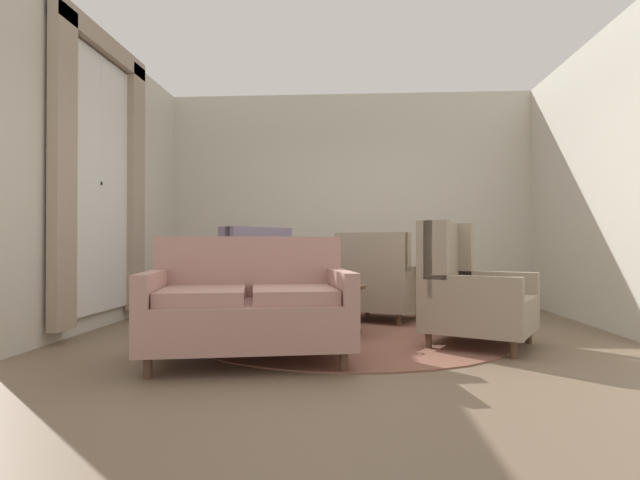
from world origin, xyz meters
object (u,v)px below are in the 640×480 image
armchair_foreground_right (379,284)px  armchair_near_sideboard (245,283)px  side_table (441,286)px  settee (249,307)px  armchair_near_window (469,294)px  porcelain_vase (319,270)px  coffee_table (324,295)px

armchair_foreground_right → armchair_near_sideboard: 1.52m
armchair_foreground_right → side_table: (0.68, -0.10, -0.01)m
settee → armchair_near_window: bearing=10.3°
side_table → porcelain_vase: bearing=-146.3°
settee → armchair_near_window: 1.94m
coffee_table → settee: bearing=-115.0°
armchair_near_window → side_table: 1.23m
porcelain_vase → armchair_foreground_right: bearing=57.0°
porcelain_vase → armchair_near_window: bearing=-14.8°
armchair_near_window → armchair_near_sideboard: armchair_near_window is taller
porcelain_vase → armchair_near_sideboard: armchair_near_sideboard is taller
settee → armchair_foreground_right: armchair_foreground_right is taller
armchair_near_window → side_table: armchair_near_window is taller
armchair_near_sideboard → side_table: size_ratio=1.66×
armchair_foreground_right → coffee_table: bearing=83.1°
settee → armchair_foreground_right: size_ratio=1.51×
armchair_foreground_right → armchair_near_window: size_ratio=0.95×
coffee_table → side_table: side_table is taller
coffee_table → settee: size_ratio=0.49×
armchair_foreground_right → settee: bearing=86.6°
settee → side_table: 2.62m
porcelain_vase → armchair_foreground_right: 1.18m
settee → armchair_near_sideboard: (-0.41, 1.84, 0.05)m
porcelain_vase → armchair_near_window: size_ratio=0.28×
settee → armchair_near_window: size_ratio=1.44×
armchair_near_sideboard → side_table: armchair_near_sideboard is taller
armchair_near_sideboard → armchair_near_window: bearing=101.2°
coffee_table → porcelain_vase: 0.25m
side_table → armchair_near_sideboard: bearing=-177.5°
armchair_near_sideboard → side_table: bearing=130.8°
armchair_foreground_right → armchair_near_sideboard: armchair_near_sideboard is taller
coffee_table → porcelain_vase: size_ratio=2.51×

